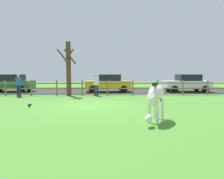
{
  "coord_description": "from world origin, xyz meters",
  "views": [
    {
      "loc": [
        0.85,
        -10.76,
        1.75
      ],
      "look_at": [
        1.1,
        1.35,
        0.75
      ],
      "focal_mm": 32.55,
      "sensor_mm": 36.0,
      "label": 1
    }
  ],
  "objects_px": {
    "bare_tree": "(68,68)",
    "crow_on_grass": "(30,105)",
    "parked_car_yellow": "(108,83)",
    "visitor_left_of_tree": "(96,84)",
    "parked_car_white": "(187,83)",
    "zebra": "(156,96)",
    "visitor_right_of_tree": "(19,84)",
    "parked_car_green": "(11,83)"
  },
  "relations": [
    {
      "from": "bare_tree",
      "to": "crow_on_grass",
      "type": "height_order",
      "value": "bare_tree"
    },
    {
      "from": "bare_tree",
      "to": "parked_car_yellow",
      "type": "distance_m",
      "value": 4.27
    },
    {
      "from": "crow_on_grass",
      "to": "visitor_left_of_tree",
      "type": "bearing_deg",
      "value": 59.12
    },
    {
      "from": "bare_tree",
      "to": "parked_car_white",
      "type": "height_order",
      "value": "bare_tree"
    },
    {
      "from": "zebra",
      "to": "visitor_left_of_tree",
      "type": "height_order",
      "value": "visitor_left_of_tree"
    },
    {
      "from": "visitor_right_of_tree",
      "to": "parked_car_green",
      "type": "bearing_deg",
      "value": 122.3
    },
    {
      "from": "bare_tree",
      "to": "parked_car_white",
      "type": "bearing_deg",
      "value": 14.79
    },
    {
      "from": "zebra",
      "to": "visitor_right_of_tree",
      "type": "distance_m",
      "value": 11.27
    },
    {
      "from": "crow_on_grass",
      "to": "visitor_left_of_tree",
      "type": "height_order",
      "value": "visitor_left_of_tree"
    },
    {
      "from": "visitor_left_of_tree",
      "to": "visitor_right_of_tree",
      "type": "distance_m",
      "value": 5.64
    },
    {
      "from": "bare_tree",
      "to": "visitor_left_of_tree",
      "type": "xyz_separation_m",
      "value": [
        2.09,
        -0.15,
        -1.23
      ]
    },
    {
      "from": "parked_car_yellow",
      "to": "visitor_left_of_tree",
      "type": "xyz_separation_m",
      "value": [
        -0.92,
        -2.88,
        0.06
      ]
    },
    {
      "from": "crow_on_grass",
      "to": "visitor_right_of_tree",
      "type": "height_order",
      "value": "visitor_right_of_tree"
    },
    {
      "from": "crow_on_grass",
      "to": "visitor_left_of_tree",
      "type": "relative_size",
      "value": 0.13
    },
    {
      "from": "bare_tree",
      "to": "visitor_left_of_tree",
      "type": "distance_m",
      "value": 2.43
    },
    {
      "from": "parked_car_yellow",
      "to": "parked_car_green",
      "type": "height_order",
      "value": "same"
    },
    {
      "from": "parked_car_white",
      "to": "visitor_right_of_tree",
      "type": "distance_m",
      "value": 14.01
    },
    {
      "from": "crow_on_grass",
      "to": "parked_car_yellow",
      "type": "xyz_separation_m",
      "value": [
        3.99,
        8.0,
        0.72
      ]
    },
    {
      "from": "parked_car_white",
      "to": "parked_car_green",
      "type": "bearing_deg",
      "value": 178.7
    },
    {
      "from": "crow_on_grass",
      "to": "visitor_left_of_tree",
      "type": "xyz_separation_m",
      "value": [
        3.06,
        5.12,
        0.78
      ]
    },
    {
      "from": "zebra",
      "to": "parked_car_white",
      "type": "relative_size",
      "value": 0.44
    },
    {
      "from": "parked_car_white",
      "to": "bare_tree",
      "type": "bearing_deg",
      "value": -165.21
    },
    {
      "from": "parked_car_yellow",
      "to": "crow_on_grass",
      "type": "bearing_deg",
      "value": -116.49
    },
    {
      "from": "bare_tree",
      "to": "parked_car_white",
      "type": "xyz_separation_m",
      "value": [
        10.1,
        2.67,
        -1.3
      ]
    },
    {
      "from": "visitor_left_of_tree",
      "to": "visitor_right_of_tree",
      "type": "height_order",
      "value": "same"
    },
    {
      "from": "visitor_left_of_tree",
      "to": "bare_tree",
      "type": "bearing_deg",
      "value": 175.89
    },
    {
      "from": "parked_car_green",
      "to": "parked_car_white",
      "type": "bearing_deg",
      "value": -1.3
    },
    {
      "from": "parked_car_white",
      "to": "visitor_left_of_tree",
      "type": "xyz_separation_m",
      "value": [
        -8.01,
        -2.82,
        0.06
      ]
    },
    {
      "from": "bare_tree",
      "to": "zebra",
      "type": "bearing_deg",
      "value": -60.44
    },
    {
      "from": "visitor_left_of_tree",
      "to": "crow_on_grass",
      "type": "bearing_deg",
      "value": -120.88
    },
    {
      "from": "bare_tree",
      "to": "visitor_right_of_tree",
      "type": "height_order",
      "value": "bare_tree"
    },
    {
      "from": "parked_car_green",
      "to": "zebra",
      "type": "bearing_deg",
      "value": -47.1
    },
    {
      "from": "parked_car_white",
      "to": "visitor_left_of_tree",
      "type": "distance_m",
      "value": 8.49
    },
    {
      "from": "parked_car_green",
      "to": "visitor_right_of_tree",
      "type": "xyz_separation_m",
      "value": [
        2.28,
        -3.61,
        0.06
      ]
    },
    {
      "from": "bare_tree",
      "to": "crow_on_grass",
      "type": "relative_size",
      "value": 18.97
    },
    {
      "from": "crow_on_grass",
      "to": "parked_car_yellow",
      "type": "height_order",
      "value": "parked_car_yellow"
    },
    {
      "from": "zebra",
      "to": "parked_car_yellow",
      "type": "bearing_deg",
      "value": 98.68
    },
    {
      "from": "zebra",
      "to": "crow_on_grass",
      "type": "bearing_deg",
      "value": 152.02
    },
    {
      "from": "parked_car_green",
      "to": "parked_car_white",
      "type": "relative_size",
      "value": 1.0
    },
    {
      "from": "zebra",
      "to": "parked_car_green",
      "type": "xyz_separation_m",
      "value": [
        -10.51,
        11.31,
        -0.08
      ]
    },
    {
      "from": "crow_on_grass",
      "to": "parked_car_green",
      "type": "height_order",
      "value": "parked_car_green"
    },
    {
      "from": "zebra",
      "to": "parked_car_green",
      "type": "distance_m",
      "value": 15.44
    }
  ]
}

